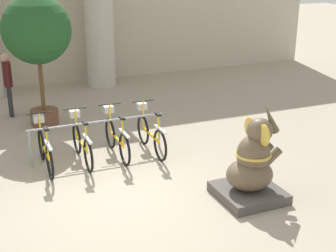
{
  "coord_description": "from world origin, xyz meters",
  "views": [
    {
      "loc": [
        -2.04,
        -6.76,
        3.79
      ],
      "look_at": [
        1.04,
        0.52,
        1.0
      ],
      "focal_mm": 50.0,
      "sensor_mm": 36.0,
      "label": 1
    }
  ],
  "objects_px": {
    "bicycle_3": "(151,133)",
    "potted_tree": "(37,33)",
    "bicycle_1": "(82,143)",
    "person_pedestrian": "(8,79)",
    "bicycle_0": "(45,149)",
    "bicycle_2": "(116,137)",
    "elephant_statue": "(252,167)"
  },
  "relations": [
    {
      "from": "bicycle_3",
      "to": "potted_tree",
      "type": "xyz_separation_m",
      "value": [
        -1.78,
        2.63,
        1.82
      ]
    },
    {
      "from": "bicycle_1",
      "to": "person_pedestrian",
      "type": "relative_size",
      "value": 1.0
    },
    {
      "from": "bicycle_3",
      "to": "person_pedestrian",
      "type": "height_order",
      "value": "person_pedestrian"
    },
    {
      "from": "potted_tree",
      "to": "bicycle_0",
      "type": "bearing_deg",
      "value": -98.5
    },
    {
      "from": "bicycle_1",
      "to": "bicycle_3",
      "type": "relative_size",
      "value": 1.0
    },
    {
      "from": "potted_tree",
      "to": "bicycle_2",
      "type": "bearing_deg",
      "value": -67.65
    },
    {
      "from": "bicycle_3",
      "to": "potted_tree",
      "type": "bearing_deg",
      "value": 124.13
    },
    {
      "from": "bicycle_0",
      "to": "elephant_statue",
      "type": "distance_m",
      "value": 3.95
    },
    {
      "from": "person_pedestrian",
      "to": "elephant_statue",
      "type": "bearing_deg",
      "value": -61.96
    },
    {
      "from": "elephant_statue",
      "to": "person_pedestrian",
      "type": "distance_m",
      "value": 7.03
    },
    {
      "from": "elephant_statue",
      "to": "bicycle_2",
      "type": "bearing_deg",
      "value": 120.53
    },
    {
      "from": "elephant_statue",
      "to": "potted_tree",
      "type": "height_order",
      "value": "potted_tree"
    },
    {
      "from": "elephant_statue",
      "to": "person_pedestrian",
      "type": "bearing_deg",
      "value": 118.04
    },
    {
      "from": "bicycle_1",
      "to": "person_pedestrian",
      "type": "xyz_separation_m",
      "value": [
        -1.02,
        3.58,
        0.58
      ]
    },
    {
      "from": "bicycle_0",
      "to": "elephant_statue",
      "type": "xyz_separation_m",
      "value": [
        3.0,
        -2.57,
        0.16
      ]
    },
    {
      "from": "bicycle_1",
      "to": "bicycle_3",
      "type": "height_order",
      "value": "same"
    },
    {
      "from": "bicycle_0",
      "to": "person_pedestrian",
      "type": "distance_m",
      "value": 3.68
    },
    {
      "from": "bicycle_1",
      "to": "elephant_statue",
      "type": "xyz_separation_m",
      "value": [
        2.27,
        -2.61,
        0.16
      ]
    },
    {
      "from": "bicycle_3",
      "to": "person_pedestrian",
      "type": "xyz_separation_m",
      "value": [
        -2.47,
        3.62,
        0.58
      ]
    },
    {
      "from": "elephant_statue",
      "to": "bicycle_0",
      "type": "bearing_deg",
      "value": 139.37
    },
    {
      "from": "bicycle_3",
      "to": "elephant_statue",
      "type": "xyz_separation_m",
      "value": [
        0.83,
        -2.57,
        0.16
      ]
    },
    {
      "from": "bicycle_0",
      "to": "person_pedestrian",
      "type": "xyz_separation_m",
      "value": [
        -0.3,
        3.62,
        0.58
      ]
    },
    {
      "from": "bicycle_2",
      "to": "bicycle_0",
      "type": "bearing_deg",
      "value": -177.83
    },
    {
      "from": "bicycle_1",
      "to": "bicycle_2",
      "type": "xyz_separation_m",
      "value": [
        0.72,
        0.02,
        0.0
      ]
    },
    {
      "from": "bicycle_0",
      "to": "bicycle_1",
      "type": "height_order",
      "value": "same"
    },
    {
      "from": "bicycle_2",
      "to": "bicycle_3",
      "type": "bearing_deg",
      "value": -4.5
    },
    {
      "from": "bicycle_0",
      "to": "person_pedestrian",
      "type": "height_order",
      "value": "person_pedestrian"
    },
    {
      "from": "elephant_statue",
      "to": "bicycle_3",
      "type": "bearing_deg",
      "value": 107.81
    },
    {
      "from": "person_pedestrian",
      "to": "potted_tree",
      "type": "xyz_separation_m",
      "value": [
        0.69,
        -1.0,
        1.24
      ]
    },
    {
      "from": "bicycle_0",
      "to": "person_pedestrian",
      "type": "relative_size",
      "value": 1.0
    },
    {
      "from": "bicycle_0",
      "to": "elephant_statue",
      "type": "relative_size",
      "value": 1.0
    },
    {
      "from": "bicycle_0",
      "to": "bicycle_3",
      "type": "height_order",
      "value": "same"
    }
  ]
}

